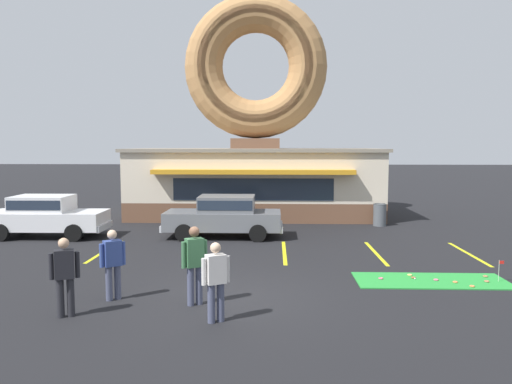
% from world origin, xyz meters
% --- Properties ---
extents(ground_plane, '(160.00, 160.00, 0.00)m').
position_xyz_m(ground_plane, '(0.00, 0.00, 0.00)').
color(ground_plane, black).
extents(donut_shop_building, '(12.30, 6.75, 10.96)m').
position_xyz_m(donut_shop_building, '(0.06, 13.94, 3.74)').
color(donut_shop_building, brown).
rests_on(donut_shop_building, ground).
extents(putting_mat, '(3.90, 1.53, 0.03)m').
position_xyz_m(putting_mat, '(5.10, 1.62, 0.01)').
color(putting_mat, green).
rests_on(putting_mat, ground).
extents(mini_donut_near_left, '(0.13, 0.13, 0.04)m').
position_xyz_m(mini_donut_near_left, '(3.82, 1.69, 0.05)').
color(mini_donut_near_left, '#D8667F').
rests_on(mini_donut_near_left, putting_mat).
extents(mini_donut_near_right, '(0.13, 0.13, 0.04)m').
position_xyz_m(mini_donut_near_right, '(6.65, 2.00, 0.05)').
color(mini_donut_near_right, '#A5724C').
rests_on(mini_donut_near_right, putting_mat).
extents(mini_donut_mid_left, '(0.13, 0.13, 0.04)m').
position_xyz_m(mini_donut_mid_left, '(4.67, 2.06, 0.05)').
color(mini_donut_mid_left, '#E5C666').
rests_on(mini_donut_mid_left, putting_mat).
extents(mini_donut_mid_centre, '(0.13, 0.13, 0.04)m').
position_xyz_m(mini_donut_mid_centre, '(4.69, 1.79, 0.05)').
color(mini_donut_mid_centre, brown).
rests_on(mini_donut_mid_centre, putting_mat).
extents(mini_donut_mid_right, '(0.13, 0.13, 0.04)m').
position_xyz_m(mini_donut_mid_right, '(5.64, 1.40, 0.05)').
color(mini_donut_mid_right, '#D17F47').
rests_on(mini_donut_mid_right, putting_mat).
extents(mini_donut_far_left, '(0.13, 0.13, 0.04)m').
position_xyz_m(mini_donut_far_left, '(5.93, 1.04, 0.05)').
color(mini_donut_far_left, '#D17F47').
rests_on(mini_donut_far_left, putting_mat).
extents(mini_donut_far_centre, '(0.13, 0.13, 0.04)m').
position_xyz_m(mini_donut_far_centre, '(5.22, 1.60, 0.05)').
color(mini_donut_far_centre, '#D8667F').
rests_on(mini_donut_far_centre, putting_mat).
extents(mini_donut_far_right, '(0.13, 0.13, 0.04)m').
position_xyz_m(mini_donut_far_right, '(6.48, 1.50, 0.05)').
color(mini_donut_far_right, '#A5724C').
rests_on(mini_donut_far_right, putting_mat).
extents(golf_ball, '(0.04, 0.04, 0.04)m').
position_xyz_m(golf_ball, '(4.70, 1.68, 0.05)').
color(golf_ball, white).
rests_on(golf_ball, putting_mat).
extents(putting_flag_pin, '(0.13, 0.01, 0.55)m').
position_xyz_m(putting_flag_pin, '(6.84, 1.57, 0.44)').
color(putting_flag_pin, silver).
rests_on(putting_flag_pin, putting_mat).
extents(car_grey, '(4.56, 1.98, 1.60)m').
position_xyz_m(car_grey, '(-0.90, 7.64, 0.87)').
color(car_grey, slate).
rests_on(car_grey, ground).
extents(car_white, '(4.59, 2.04, 1.60)m').
position_xyz_m(car_white, '(-7.77, 7.43, 0.87)').
color(car_white, silver).
rests_on(car_white, ground).
extents(pedestrian_blue_sweater_man, '(0.56, 0.36, 1.65)m').
position_xyz_m(pedestrian_blue_sweater_man, '(-3.27, -1.38, 0.91)').
color(pedestrian_blue_sweater_man, '#232328').
rests_on(pedestrian_blue_sweater_man, ground).
extents(pedestrian_hooded_kid, '(0.50, 0.42, 1.62)m').
position_xyz_m(pedestrian_hooded_kid, '(-2.65, -0.22, 0.89)').
color(pedestrian_hooded_kid, '#474C66').
rests_on(pedestrian_hooded_kid, ground).
extents(pedestrian_leather_jacket_man, '(0.54, 0.39, 1.62)m').
position_xyz_m(pedestrian_leather_jacket_man, '(-0.14, -1.57, 0.89)').
color(pedestrian_leather_jacket_man, '#474C66').
rests_on(pedestrian_leather_jacket_man, ground).
extents(pedestrian_clipboard_woman, '(0.53, 0.39, 1.76)m').
position_xyz_m(pedestrian_clipboard_woman, '(-0.73, -0.51, 0.98)').
color(pedestrian_clipboard_woman, '#474C66').
rests_on(pedestrian_clipboard_woman, ground).
extents(trash_bin, '(0.57, 0.57, 0.97)m').
position_xyz_m(trash_bin, '(5.64, 10.60, 0.50)').
color(trash_bin, '#51565B').
rests_on(trash_bin, ground).
extents(parking_stripe_far_left, '(0.12, 3.60, 0.01)m').
position_xyz_m(parking_stripe_far_left, '(-4.65, 5.00, 0.00)').
color(parking_stripe_far_left, yellow).
rests_on(parking_stripe_far_left, ground).
extents(parking_stripe_left, '(0.12, 3.60, 0.01)m').
position_xyz_m(parking_stripe_left, '(-1.65, 5.00, 0.00)').
color(parking_stripe_left, yellow).
rests_on(parking_stripe_left, ground).
extents(parking_stripe_mid_left, '(0.12, 3.60, 0.01)m').
position_xyz_m(parking_stripe_mid_left, '(1.35, 5.00, 0.00)').
color(parking_stripe_mid_left, yellow).
rests_on(parking_stripe_mid_left, ground).
extents(parking_stripe_centre, '(0.12, 3.60, 0.01)m').
position_xyz_m(parking_stripe_centre, '(4.35, 5.00, 0.00)').
color(parking_stripe_centre, yellow).
rests_on(parking_stripe_centre, ground).
extents(parking_stripe_mid_right, '(0.12, 3.60, 0.01)m').
position_xyz_m(parking_stripe_mid_right, '(7.35, 5.00, 0.00)').
color(parking_stripe_mid_right, yellow).
rests_on(parking_stripe_mid_right, ground).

